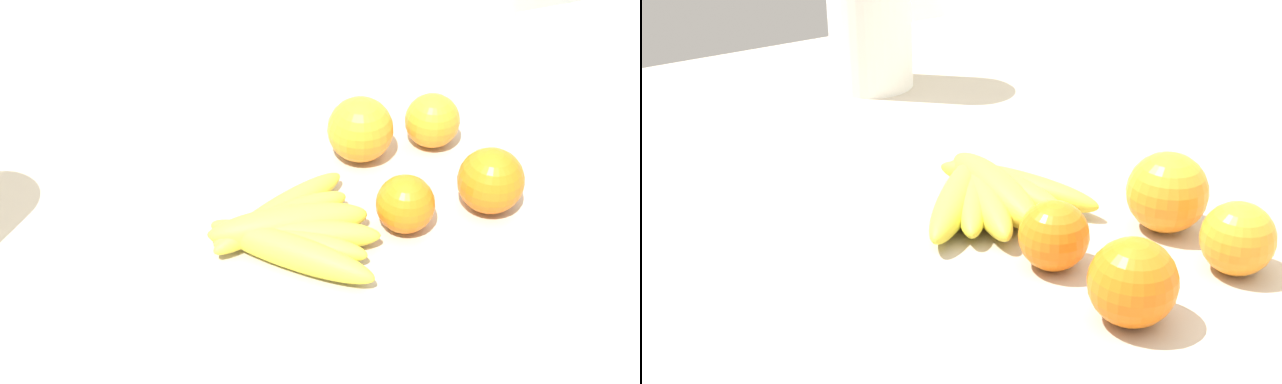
{
  "view_description": "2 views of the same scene",
  "coord_description": "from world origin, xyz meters",
  "views": [
    {
      "loc": [
        -0.4,
        -0.65,
        1.49
      ],
      "look_at": [
        -0.16,
        0.04,
        0.89
      ],
      "focal_mm": 49.0,
      "sensor_mm": 36.0,
      "label": 1
    },
    {
      "loc": [
        0.47,
        -0.45,
        1.28
      ],
      "look_at": [
        -0.21,
        -0.01,
        0.88
      ],
      "focal_mm": 50.47,
      "sensor_mm": 36.0,
      "label": 2
    }
  ],
  "objects": [
    {
      "name": "banana_bunch",
      "position": [
        -0.2,
        0.02,
        0.87
      ],
      "size": [
        0.19,
        0.2,
        0.04
      ],
      "color": "yellow",
      "rests_on": "counter"
    },
    {
      "name": "orange_right",
      "position": [
        0.03,
        -0.0,
        0.89
      ],
      "size": [
        0.07,
        0.07,
        0.07
      ],
      "primitive_type": "sphere",
      "color": "orange",
      "rests_on": "counter"
    },
    {
      "name": "orange_center",
      "position": [
        -0.07,
        0.0,
        0.89
      ],
      "size": [
        0.06,
        0.06,
        0.06
      ],
      "primitive_type": "sphere",
      "color": "orange",
      "rests_on": "counter"
    },
    {
      "name": "orange_back_left",
      "position": [
        -0.07,
        0.14,
        0.89
      ],
      "size": [
        0.08,
        0.08,
        0.08
      ],
      "primitive_type": "sphere",
      "color": "orange",
      "rests_on": "counter"
    },
    {
      "name": "orange_back_right",
      "position": [
        0.02,
        0.13,
        0.89
      ],
      "size": [
        0.07,
        0.07,
        0.07
      ],
      "primitive_type": "sphere",
      "color": "orange",
      "rests_on": "counter"
    }
  ]
}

